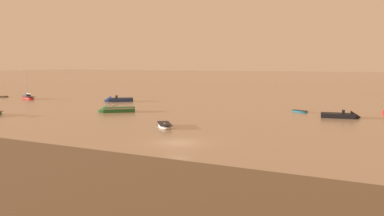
# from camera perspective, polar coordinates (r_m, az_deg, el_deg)

# --- Properties ---
(ground_plane) EXTENTS (800.00, 800.00, 0.00)m
(ground_plane) POSITION_cam_1_polar(r_m,az_deg,el_deg) (42.00, -2.00, -5.08)
(ground_plane) COLOR tan
(motorboat_moored_0) EXTENTS (6.27, 5.79, 2.18)m
(motorboat_moored_0) POSITION_cam_1_polar(r_m,az_deg,el_deg) (69.92, -11.35, -0.33)
(motorboat_moored_0) COLOR #23602D
(motorboat_moored_0) RESTS_ON ground
(sailboat_moored_0) EXTENTS (6.38, 4.11, 6.86)m
(sailboat_moored_0) POSITION_cam_1_polar(r_m,az_deg,el_deg) (101.33, -22.66, 1.36)
(sailboat_moored_0) COLOR red
(sailboat_moored_0) RESTS_ON ground
(rowboat_moored_0) EXTENTS (4.09, 4.64, 0.73)m
(rowboat_moored_0) POSITION_cam_1_polar(r_m,az_deg,el_deg) (52.43, -4.01, -2.56)
(rowboat_moored_0) COLOR white
(rowboat_moored_0) RESTS_ON ground
(rowboat_moored_1) EXTENTS (3.21, 2.08, 0.48)m
(rowboat_moored_1) POSITION_cam_1_polar(r_m,az_deg,el_deg) (70.70, 15.35, -0.50)
(rowboat_moored_1) COLOR #197084
(rowboat_moored_1) RESTS_ON ground
(rowboat_moored_2) EXTENTS (2.88, 3.26, 0.52)m
(rowboat_moored_2) POSITION_cam_1_polar(r_m,az_deg,el_deg) (109.30, -25.89, 1.47)
(rowboat_moored_2) COLOR gray
(rowboat_moored_2) RESTS_ON ground
(motorboat_moored_2) EXTENTS (6.19, 5.93, 2.19)m
(motorboat_moored_2) POSITION_cam_1_polar(r_m,az_deg,el_deg) (89.07, -10.96, 1.11)
(motorboat_moored_2) COLOR navy
(motorboat_moored_2) RESTS_ON ground
(motorboat_moored_4) EXTENTS (6.04, 2.77, 2.00)m
(motorboat_moored_4) POSITION_cam_1_polar(r_m,az_deg,el_deg) (65.37, 21.17, -1.13)
(motorboat_moored_4) COLOR black
(motorboat_moored_4) RESTS_ON ground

